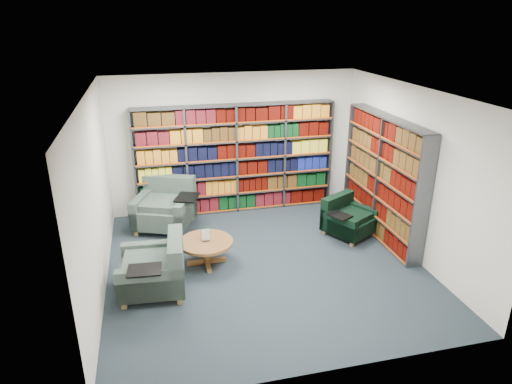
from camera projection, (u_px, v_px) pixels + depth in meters
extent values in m
cube|color=#1C242E|center=(265.00, 264.00, 7.52)|extent=(5.00, 5.00, 0.01)
cube|color=white|center=(266.00, 92.00, 6.49)|extent=(5.00, 5.00, 0.01)
cube|color=silver|center=(234.00, 143.00, 9.27)|extent=(5.00, 0.01, 2.80)
cube|color=silver|center=(326.00, 267.00, 4.74)|extent=(5.00, 0.01, 2.80)
cube|color=silver|center=(94.00, 199.00, 6.46)|extent=(0.01, 5.00, 2.80)
cube|color=silver|center=(411.00, 172.00, 7.55)|extent=(0.01, 5.00, 2.80)
cube|color=#47494F|center=(236.00, 159.00, 9.23)|extent=(4.00, 0.28, 2.20)
cube|color=silver|center=(235.00, 157.00, 9.35)|extent=(4.00, 0.02, 2.20)
cube|color=#D84C0A|center=(237.00, 161.00, 9.11)|extent=(4.00, 0.01, 2.20)
cube|color=orange|center=(237.00, 201.00, 9.57)|extent=(3.88, 0.21, 0.29)
cube|color=black|center=(236.00, 185.00, 9.43)|extent=(3.88, 0.21, 0.29)
cube|color=yellow|center=(236.00, 168.00, 9.30)|extent=(3.88, 0.21, 0.29)
cube|color=orange|center=(236.00, 151.00, 9.16)|extent=(3.88, 0.21, 0.29)
cube|color=#550F16|center=(235.00, 133.00, 9.03)|extent=(3.88, 0.21, 0.29)
cube|color=#472C0F|center=(235.00, 115.00, 8.89)|extent=(3.88, 0.21, 0.29)
cube|color=#47494F|center=(383.00, 178.00, 8.16)|extent=(0.28, 2.50, 2.20)
cube|color=silver|center=(389.00, 178.00, 8.19)|extent=(0.02, 2.50, 2.20)
cube|color=#D84C0A|center=(376.00, 179.00, 8.14)|extent=(0.02, 2.50, 2.20)
cube|color=#3D0601|center=(378.00, 225.00, 8.50)|extent=(0.21, 2.38, 0.29)
cube|color=#3D0601|center=(380.00, 207.00, 8.37)|extent=(0.21, 2.38, 0.29)
cube|color=#472C0F|center=(382.00, 188.00, 8.23)|extent=(0.21, 2.38, 0.29)
cube|color=#472C0F|center=(384.00, 169.00, 8.10)|extent=(0.21, 2.38, 0.29)
cube|color=#472C0F|center=(386.00, 149.00, 7.97)|extent=(0.21, 2.38, 0.29)
cube|color=#3D0601|center=(388.00, 128.00, 7.83)|extent=(0.21, 2.38, 0.29)
cube|color=#08263E|center=(164.00, 213.00, 8.71)|extent=(1.31, 1.31, 0.36)
cube|color=#08263E|center=(170.00, 195.00, 8.99)|extent=(1.02, 0.58, 0.81)
cube|color=#08263E|center=(143.00, 208.00, 8.73)|extent=(0.52, 0.99, 0.54)
cube|color=#08263E|center=(186.00, 210.00, 8.62)|extent=(0.52, 0.99, 0.54)
cube|color=black|center=(187.00, 197.00, 8.45)|extent=(0.54, 0.60, 0.03)
cube|color=olive|center=(137.00, 233.00, 8.47)|extent=(0.10, 0.10, 0.11)
cube|color=olive|center=(180.00, 236.00, 8.36)|extent=(0.10, 0.10, 0.11)
cube|color=olive|center=(152.00, 214.00, 9.23)|extent=(0.10, 0.10, 0.11)
cube|color=olive|center=(192.00, 217.00, 9.12)|extent=(0.10, 0.10, 0.11)
cube|color=black|center=(349.00, 223.00, 8.44)|extent=(1.05, 1.05, 0.28)
cube|color=black|center=(337.00, 210.00, 8.59)|extent=(0.76, 0.52, 0.62)
cube|color=black|center=(338.00, 225.00, 8.21)|extent=(0.48, 0.74, 0.41)
cube|color=black|center=(360.00, 215.00, 8.62)|extent=(0.48, 0.74, 0.41)
cube|color=black|center=(340.00, 215.00, 8.07)|extent=(0.44, 0.47, 0.02)
cube|color=olive|center=(352.00, 244.00, 8.09)|extent=(0.08, 0.08, 0.09)
cube|color=olive|center=(373.00, 233.00, 8.49)|extent=(0.08, 0.08, 0.09)
cube|color=olive|center=(324.00, 232.00, 8.53)|extent=(0.08, 0.08, 0.09)
cube|color=olive|center=(345.00, 222.00, 8.93)|extent=(0.08, 0.08, 0.09)
cube|color=#08263E|center=(152.00, 275.00, 6.71)|extent=(1.01, 1.01, 0.33)
cube|color=#08263E|center=(176.00, 260.00, 6.68)|extent=(0.28, 0.95, 0.75)
cube|color=#08263E|center=(153.00, 257.00, 7.04)|extent=(0.94, 0.22, 0.50)
cube|color=#08263E|center=(150.00, 285.00, 6.31)|extent=(0.94, 0.22, 0.50)
cube|color=black|center=(144.00, 270.00, 6.16)|extent=(0.48, 0.39, 0.03)
cube|color=olive|center=(130.00, 276.00, 7.08)|extent=(0.08, 0.08, 0.10)
cube|color=olive|center=(124.00, 305.00, 6.38)|extent=(0.08, 0.08, 0.10)
cube|color=olive|center=(180.00, 272.00, 7.20)|extent=(0.08, 0.08, 0.10)
cube|color=olive|center=(180.00, 300.00, 6.49)|extent=(0.08, 0.08, 0.10)
cylinder|color=olive|center=(206.00, 242.00, 7.40)|extent=(0.88, 0.88, 0.05)
cylinder|color=olive|center=(206.00, 253.00, 7.47)|extent=(0.12, 0.12, 0.35)
cube|color=olive|center=(207.00, 261.00, 7.53)|extent=(0.64, 0.08, 0.06)
cube|color=olive|center=(207.00, 261.00, 7.53)|extent=(0.08, 0.64, 0.06)
cube|color=black|center=(206.00, 241.00, 7.39)|extent=(0.10, 0.05, 0.01)
cube|color=white|center=(206.00, 235.00, 7.35)|extent=(0.14, 0.01, 0.20)
cube|color=#145926|center=(206.00, 235.00, 7.36)|extent=(0.15, 0.00, 0.21)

